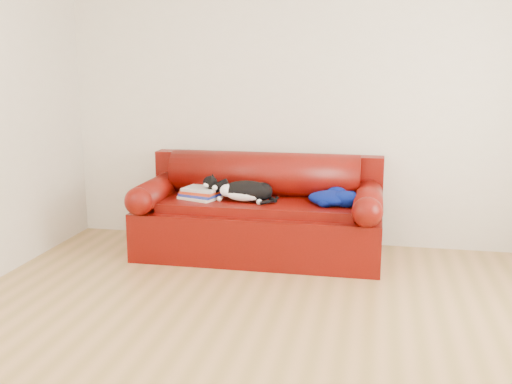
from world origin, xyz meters
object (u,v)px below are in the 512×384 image
at_px(sofa_base, 259,229).
at_px(cat, 246,192).
at_px(book_stack, 201,193).
at_px(blanket, 333,197).

height_order(sofa_base, cat, cat).
bearing_deg(book_stack, sofa_base, 7.13).
height_order(cat, blanket, cat).
height_order(book_stack, blanket, blanket).
bearing_deg(book_stack, blanket, 0.50).
bearing_deg(cat, sofa_base, 39.66).
height_order(sofa_base, blanket, blanket).
distance_m(book_stack, cat, 0.41).
bearing_deg(cat, blanket, 0.63).
height_order(book_stack, cat, cat).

